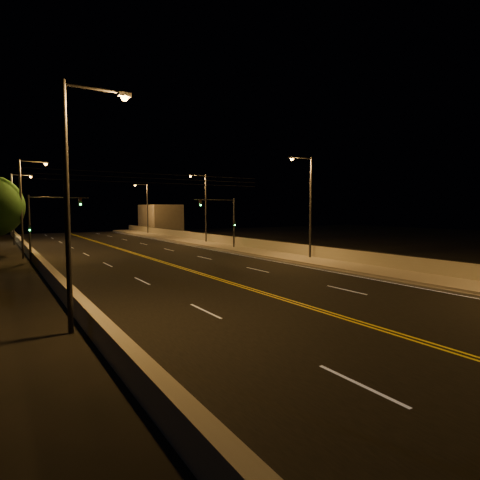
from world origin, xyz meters
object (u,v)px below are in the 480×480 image
streetlight_1 (308,201)px  traffic_signal_left (42,219)px  streetlight_6 (15,204)px  traffic_signal_right (226,217)px  streetlight_2 (204,204)px  streetlight_3 (146,205)px  streetlight_4 (74,190)px  streetlight_5 (24,202)px

streetlight_1 → traffic_signal_left: streetlight_1 is taller
streetlight_6 → traffic_signal_right: bearing=-46.1°
streetlight_2 → traffic_signal_right: bearing=-100.2°
traffic_signal_right → traffic_signal_left: (-18.75, 0.00, 0.00)m
traffic_signal_right → streetlight_1: bearing=-82.7°
streetlight_2 → streetlight_3: 23.60m
streetlight_2 → traffic_signal_right: (-1.55, -8.63, -1.60)m
streetlight_2 → streetlight_6: bearing=150.7°
streetlight_4 → traffic_signal_right: (19.90, 23.52, -1.60)m
streetlight_4 → streetlight_2: bearing=56.3°
traffic_signal_left → streetlight_6: bearing=93.2°
streetlight_4 → streetlight_6: (0.00, 44.17, 0.00)m
streetlight_5 → traffic_signal_right: (19.90, -3.12, -1.60)m
streetlight_5 → traffic_signal_right: bearing=-8.9°
streetlight_6 → traffic_signal_left: size_ratio=1.57×
streetlight_1 → streetlight_6: (-21.45, 32.73, 0.00)m
streetlight_5 → streetlight_6: 17.54m
streetlight_3 → streetlight_2: bearing=-90.0°
streetlight_1 → streetlight_4: 24.31m
streetlight_3 → streetlight_6: 24.37m
streetlight_4 → traffic_signal_left: streetlight_4 is taller
streetlight_6 → traffic_signal_left: (1.15, -20.66, -1.60)m
streetlight_1 → traffic_signal_right: size_ratio=1.57×
streetlight_3 → traffic_signal_right: (-1.55, -32.24, -1.60)m
streetlight_1 → traffic_signal_right: streetlight_1 is taller
streetlight_1 → streetlight_4: bearing=-151.9°
streetlight_4 → streetlight_3: bearing=69.0°
streetlight_6 → traffic_signal_left: 20.75m
traffic_signal_right → streetlight_2: bearing=79.8°
streetlight_6 → traffic_signal_left: streetlight_6 is taller
streetlight_3 → traffic_signal_left: (-20.30, -32.24, -1.60)m
streetlight_3 → streetlight_5: bearing=-126.4°
streetlight_2 → streetlight_6: 24.59m
streetlight_2 → streetlight_3: (0.00, 23.60, 0.00)m
streetlight_5 → traffic_signal_left: size_ratio=1.57×
streetlight_2 → streetlight_5: bearing=-165.6°
streetlight_3 → streetlight_4: bearing=-111.0°
streetlight_3 → streetlight_4: (-21.45, -55.75, 0.00)m
streetlight_3 → streetlight_6: same height
streetlight_4 → streetlight_6: size_ratio=1.00×
streetlight_2 → streetlight_5: size_ratio=1.00×
streetlight_1 → streetlight_6: size_ratio=1.00×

